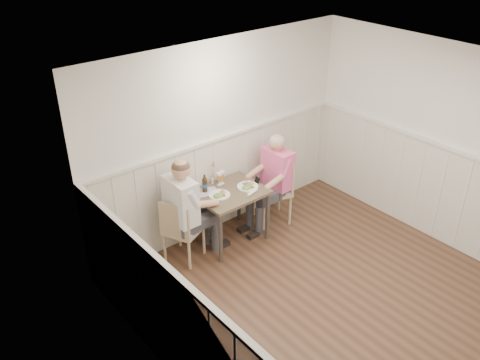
{
  "coord_description": "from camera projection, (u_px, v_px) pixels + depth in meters",
  "views": [
    {
      "loc": [
        -3.63,
        -2.56,
        4.04
      ],
      "look_at": [
        -0.18,
        1.64,
        1.0
      ],
      "focal_mm": 38.0,
      "sensor_mm": 36.0,
      "label": 1
    }
  ],
  "objects": [
    {
      "name": "rolled_napkin",
      "position": [
        252.0,
        192.0,
        6.42
      ],
      "size": [
        0.19,
        0.08,
        0.04
      ],
      "color": "white",
      "rests_on": "dining_table"
    },
    {
      "name": "plate_man",
      "position": [
        247.0,
        186.0,
        6.55
      ],
      "size": [
        0.28,
        0.28,
        0.07
      ],
      "color": "white",
      "rests_on": "dining_table"
    },
    {
      "name": "chair_left",
      "position": [
        181.0,
        228.0,
        6.24
      ],
      "size": [
        0.55,
        0.55,
        0.88
      ],
      "color": "#9B8969",
      "rests_on": "ground"
    },
    {
      "name": "grass_vase",
      "position": [
        212.0,
        173.0,
        6.6
      ],
      "size": [
        0.04,
        0.04,
        0.33
      ],
      "color": "silver",
      "rests_on": "dining_table"
    },
    {
      "name": "plate_diner",
      "position": [
        219.0,
        195.0,
        6.37
      ],
      "size": [
        0.27,
        0.27,
        0.07
      ],
      "color": "white",
      "rests_on": "dining_table"
    },
    {
      "name": "diner_cream",
      "position": [
        185.0,
        219.0,
        6.21
      ],
      "size": [
        0.66,
        0.46,
        1.42
      ],
      "color": "#3F3F47",
      "rests_on": "ground"
    },
    {
      "name": "beer_glass_b",
      "position": [
        219.0,
        177.0,
        6.57
      ],
      "size": [
        0.07,
        0.07,
        0.18
      ],
      "color": "silver",
      "rests_on": "dining_table"
    },
    {
      "name": "room_shell",
      "position": [
        360.0,
        191.0,
        4.97
      ],
      "size": [
        4.04,
        4.54,
        2.6
      ],
      "color": "white",
      "rests_on": "ground"
    },
    {
      "name": "ground_plane",
      "position": [
        345.0,
        307.0,
        5.71
      ],
      "size": [
        4.5,
        4.5,
        0.0
      ],
      "primitive_type": "plane",
      "color": "#452C1F"
    },
    {
      "name": "gingham_mat",
      "position": [
        207.0,
        192.0,
        6.47
      ],
      "size": [
        0.31,
        0.28,
        0.01
      ],
      "color": "#5C669E",
      "rests_on": "dining_table"
    },
    {
      "name": "wainscot",
      "position": [
        304.0,
        230.0,
        5.84
      ],
      "size": [
        4.0,
        4.49,
        1.34
      ],
      "color": "silver",
      "rests_on": "ground"
    },
    {
      "name": "dining_table",
      "position": [
        230.0,
        198.0,
        6.54
      ],
      "size": [
        0.88,
        0.7,
        0.75
      ],
      "color": "brown",
      "rests_on": "ground"
    },
    {
      "name": "man_in_pink",
      "position": [
        275.0,
        186.0,
        6.95
      ],
      "size": [
        0.63,
        0.44,
        1.37
      ],
      "color": "#3F3F47",
      "rests_on": "ground"
    },
    {
      "name": "beer_bottle",
      "position": [
        205.0,
        184.0,
        6.42
      ],
      "size": [
        0.07,
        0.07,
        0.24
      ],
      "color": "#332411",
      "rests_on": "dining_table"
    },
    {
      "name": "chair_right",
      "position": [
        276.0,
        187.0,
        7.03
      ],
      "size": [
        0.59,
        0.59,
        0.97
      ],
      "color": "#9B8969",
      "rests_on": "ground"
    },
    {
      "name": "beer_glass_a",
      "position": [
        222.0,
        175.0,
        6.6
      ],
      "size": [
        0.07,
        0.07,
        0.18
      ],
      "color": "silver",
      "rests_on": "dining_table"
    }
  ]
}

